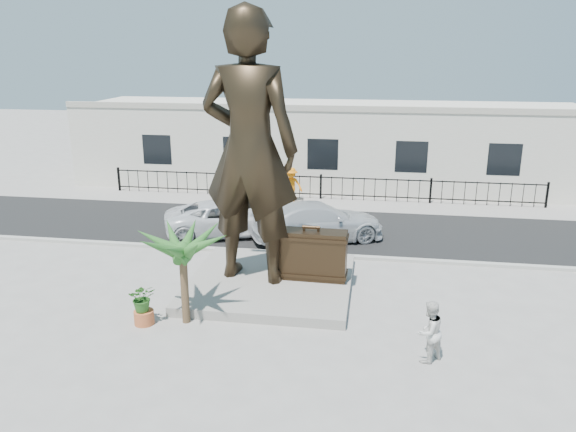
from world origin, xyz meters
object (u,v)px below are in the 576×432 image
(suitcase, at_px, (311,255))
(car_white, at_px, (227,218))
(statue, at_px, (250,149))
(tourist, at_px, (429,332))

(suitcase, distance_m, car_white, 6.26)
(statue, height_order, tourist, statue)
(statue, xyz_separation_m, tourist, (5.34, -3.90, -3.72))
(statue, relative_size, car_white, 1.66)
(statue, xyz_separation_m, suitcase, (1.92, 0.16, -3.41))
(suitcase, height_order, car_white, suitcase)
(statue, distance_m, suitcase, 3.92)
(tourist, bearing_deg, car_white, -92.77)
(suitcase, xyz_separation_m, tourist, (3.42, -4.06, -0.30))
(statue, relative_size, suitcase, 3.69)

